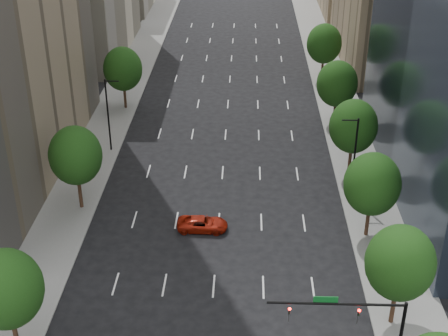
# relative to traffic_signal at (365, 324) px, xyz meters

# --- Properties ---
(sidewalk_left) EXTENTS (6.00, 200.00, 0.15)m
(sidewalk_left) POSITION_rel_traffic_signal_xyz_m (-26.03, 30.00, -5.10)
(sidewalk_left) COLOR slate
(sidewalk_left) RESTS_ON ground
(sidewalk_right) EXTENTS (6.00, 200.00, 0.15)m
(sidewalk_right) POSITION_rel_traffic_signal_xyz_m (4.97, 30.00, -5.10)
(sidewalk_right) COLOR slate
(sidewalk_right) RESTS_ON ground
(tree_right_1) EXTENTS (5.20, 5.20, 8.75)m
(tree_right_1) POSITION_rel_traffic_signal_xyz_m (3.47, 6.00, 0.58)
(tree_right_1) COLOR #382316
(tree_right_1) RESTS_ON ground
(tree_right_2) EXTENTS (5.20, 5.20, 8.61)m
(tree_right_2) POSITION_rel_traffic_signal_xyz_m (3.47, 18.00, 0.43)
(tree_right_2) COLOR #382316
(tree_right_2) RESTS_ON ground
(tree_right_3) EXTENTS (5.20, 5.20, 8.89)m
(tree_right_3) POSITION_rel_traffic_signal_xyz_m (3.47, 30.00, 0.72)
(tree_right_3) COLOR #382316
(tree_right_3) RESTS_ON ground
(tree_right_4) EXTENTS (5.20, 5.20, 8.46)m
(tree_right_4) POSITION_rel_traffic_signal_xyz_m (3.47, 44.00, 0.29)
(tree_right_4) COLOR #382316
(tree_right_4) RESTS_ON ground
(tree_right_5) EXTENTS (5.20, 5.20, 8.75)m
(tree_right_5) POSITION_rel_traffic_signal_xyz_m (3.47, 60.00, 0.58)
(tree_right_5) COLOR #382316
(tree_right_5) RESTS_ON ground
(tree_left_0) EXTENTS (5.20, 5.20, 8.75)m
(tree_left_0) POSITION_rel_traffic_signal_xyz_m (-24.53, 2.00, 0.58)
(tree_left_0) COLOR #382316
(tree_left_0) RESTS_ON ground
(tree_left_1) EXTENTS (5.20, 5.20, 8.97)m
(tree_left_1) POSITION_rel_traffic_signal_xyz_m (-24.53, 22.00, 0.79)
(tree_left_1) COLOR #382316
(tree_left_1) RESTS_ON ground
(tree_left_2) EXTENTS (5.20, 5.20, 8.68)m
(tree_left_2) POSITION_rel_traffic_signal_xyz_m (-24.53, 48.00, 0.50)
(tree_left_2) COLOR #382316
(tree_left_2) RESTS_ON ground
(streetlight_rn) EXTENTS (1.70, 0.20, 9.00)m
(streetlight_rn) POSITION_rel_traffic_signal_xyz_m (2.91, 25.00, -0.33)
(streetlight_rn) COLOR black
(streetlight_rn) RESTS_ON ground
(streetlight_ln) EXTENTS (1.70, 0.20, 9.00)m
(streetlight_ln) POSITION_rel_traffic_signal_xyz_m (-23.96, 35.00, -0.33)
(streetlight_ln) COLOR black
(streetlight_ln) RESTS_ON ground
(traffic_signal) EXTENTS (9.12, 0.40, 7.38)m
(traffic_signal) POSITION_rel_traffic_signal_xyz_m (0.00, 0.00, 0.00)
(traffic_signal) COLOR black
(traffic_signal) RESTS_ON ground
(car_red_far) EXTENTS (4.84, 2.27, 1.34)m
(car_red_far) POSITION_rel_traffic_signal_xyz_m (-12.02, 18.48, -4.50)
(car_red_far) COLOR maroon
(car_red_far) RESTS_ON ground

